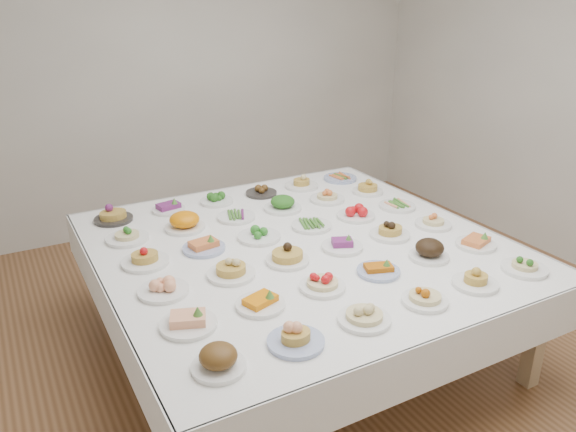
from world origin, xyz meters
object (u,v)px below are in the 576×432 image
display_table (300,252)px  dish_18 (144,254)px  dish_35 (340,177)px  dish_0 (218,357)px

display_table → dish_18: 0.95m
display_table → dish_18: bearing=168.8°
dish_35 → dish_0: bearing=-134.9°
display_table → dish_0: size_ratio=10.54×
dish_0 → dish_18: 1.11m
dish_0 → dish_18: (-0.00, 1.11, 0.00)m
dish_18 → display_table: bearing=-11.2°
dish_0 → dish_35: 2.61m
display_table → dish_35: size_ratio=9.01×
display_table → dish_18: dish_18 is taller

